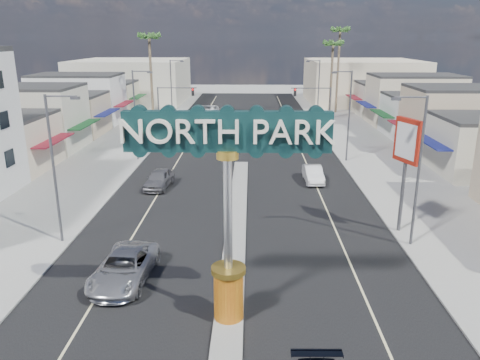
{
  "coord_description": "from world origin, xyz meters",
  "views": [
    {
      "loc": [
        0.92,
        -16.06,
        12.04
      ],
      "look_at": [
        0.32,
        9.75,
        4.15
      ],
      "focal_mm": 35.0,
      "sensor_mm": 36.0,
      "label": 1
    }
  ],
  "objects_px": {
    "city_bus": "(203,125)",
    "streetlight_l_far": "(172,88)",
    "streetlight_r_mid": "(348,112)",
    "bank_pylon_sign": "(407,147)",
    "streetlight_l_mid": "(137,111)",
    "suv_left": "(124,267)",
    "palm_left_far": "(149,42)",
    "gateway_sign": "(228,194)",
    "car_parked_right": "(313,174)",
    "streetlight_r_near": "(417,165)",
    "palm_right_mid": "(333,48)",
    "traffic_signal_right": "(316,101)",
    "streetlight_l_near": "(56,162)",
    "palm_right_far": "(340,35)",
    "streetlight_r_far": "(317,88)",
    "traffic_signal_left": "(172,101)",
    "car_parked_left": "(159,179)"
  },
  "relations": [
    {
      "from": "streetlight_l_near",
      "to": "streetlight_l_mid",
      "type": "height_order",
      "value": "same"
    },
    {
      "from": "streetlight_l_far",
      "to": "suv_left",
      "type": "bearing_deg",
      "value": -83.99
    },
    {
      "from": "palm_left_far",
      "to": "city_bus",
      "type": "bearing_deg",
      "value": -49.11
    },
    {
      "from": "streetlight_r_far",
      "to": "palm_right_far",
      "type": "xyz_separation_m",
      "value": [
        4.57,
        10.0,
        7.32
      ]
    },
    {
      "from": "streetlight_l_mid",
      "to": "palm_left_far",
      "type": "height_order",
      "value": "palm_left_far"
    },
    {
      "from": "gateway_sign",
      "to": "streetlight_r_near",
      "type": "relative_size",
      "value": 1.02
    },
    {
      "from": "streetlight_r_far",
      "to": "palm_right_mid",
      "type": "relative_size",
      "value": 0.74
    },
    {
      "from": "streetlight_l_near",
      "to": "suv_left",
      "type": "height_order",
      "value": "streetlight_l_near"
    },
    {
      "from": "streetlight_r_mid",
      "to": "palm_right_far",
      "type": "relative_size",
      "value": 0.64
    },
    {
      "from": "streetlight_r_near",
      "to": "palm_right_mid",
      "type": "relative_size",
      "value": 0.74
    },
    {
      "from": "city_bus",
      "to": "streetlight_l_far",
      "type": "bearing_deg",
      "value": 116.77
    },
    {
      "from": "streetlight_r_near",
      "to": "streetlight_r_mid",
      "type": "distance_m",
      "value": 20.0
    },
    {
      "from": "gateway_sign",
      "to": "traffic_signal_left",
      "type": "xyz_separation_m",
      "value": [
        -9.18,
        42.02,
        -1.65
      ]
    },
    {
      "from": "palm_right_far",
      "to": "palm_left_far",
      "type": "bearing_deg",
      "value": -156.8
    },
    {
      "from": "streetlight_l_far",
      "to": "car_parked_right",
      "type": "relative_size",
      "value": 2.15
    },
    {
      "from": "streetlight_l_near",
      "to": "streetlight_l_mid",
      "type": "bearing_deg",
      "value": 90.0
    },
    {
      "from": "streetlight_l_mid",
      "to": "streetlight_r_far",
      "type": "bearing_deg",
      "value": 46.52
    },
    {
      "from": "gateway_sign",
      "to": "streetlight_l_mid",
      "type": "bearing_deg",
      "value": 110.42
    },
    {
      "from": "palm_left_far",
      "to": "car_parked_right",
      "type": "relative_size",
      "value": 3.13
    },
    {
      "from": "streetlight_r_far",
      "to": "car_parked_left",
      "type": "distance_m",
      "value": 35.66
    },
    {
      "from": "streetlight_r_mid",
      "to": "city_bus",
      "type": "xyz_separation_m",
      "value": [
        -15.37,
        10.68,
        -3.3
      ]
    },
    {
      "from": "traffic_signal_right",
      "to": "city_bus",
      "type": "distance_m",
      "value": 14.72
    },
    {
      "from": "streetlight_r_near",
      "to": "car_parked_left",
      "type": "xyz_separation_m",
      "value": [
        -17.14,
        11.03,
        -4.31
      ]
    },
    {
      "from": "streetlight_r_near",
      "to": "city_bus",
      "type": "xyz_separation_m",
      "value": [
        -15.37,
        30.68,
        -3.3
      ]
    },
    {
      "from": "palm_left_far",
      "to": "gateway_sign",
      "type": "bearing_deg",
      "value": -74.85
    },
    {
      "from": "streetlight_l_near",
      "to": "car_parked_right",
      "type": "bearing_deg",
      "value": 37.75
    },
    {
      "from": "gateway_sign",
      "to": "streetlight_r_mid",
      "type": "height_order",
      "value": "gateway_sign"
    },
    {
      "from": "palm_right_far",
      "to": "streetlight_r_far",
      "type": "bearing_deg",
      "value": -114.55
    },
    {
      "from": "traffic_signal_right",
      "to": "streetlight_l_mid",
      "type": "relative_size",
      "value": 0.67
    },
    {
      "from": "gateway_sign",
      "to": "car_parked_right",
      "type": "bearing_deg",
      "value": 73.17
    },
    {
      "from": "city_bus",
      "to": "traffic_signal_right",
      "type": "bearing_deg",
      "value": 14.05
    },
    {
      "from": "traffic_signal_left",
      "to": "streetlight_r_far",
      "type": "relative_size",
      "value": 0.67
    },
    {
      "from": "traffic_signal_left",
      "to": "palm_right_mid",
      "type": "xyz_separation_m",
      "value": [
        22.18,
        12.01,
        6.33
      ]
    },
    {
      "from": "streetlight_l_far",
      "to": "streetlight_r_far",
      "type": "height_order",
      "value": "same"
    },
    {
      "from": "streetlight_r_far",
      "to": "gateway_sign",
      "type": "bearing_deg",
      "value": -101.78
    },
    {
      "from": "streetlight_l_mid",
      "to": "suv_left",
      "type": "distance_m",
      "value": 25.49
    },
    {
      "from": "streetlight_l_near",
      "to": "palm_left_far",
      "type": "xyz_separation_m",
      "value": [
        -2.57,
        40.0,
        6.43
      ]
    },
    {
      "from": "suv_left",
      "to": "city_bus",
      "type": "relative_size",
      "value": 0.44
    },
    {
      "from": "streetlight_r_mid",
      "to": "suv_left",
      "type": "distance_m",
      "value": 29.66
    },
    {
      "from": "traffic_signal_right",
      "to": "streetlight_l_near",
      "type": "relative_size",
      "value": 0.67
    },
    {
      "from": "streetlight_l_near",
      "to": "palm_right_far",
      "type": "height_order",
      "value": "palm_right_far"
    },
    {
      "from": "streetlight_r_near",
      "to": "car_parked_left",
      "type": "bearing_deg",
      "value": 147.24
    },
    {
      "from": "suv_left",
      "to": "streetlight_r_mid",
      "type": "bearing_deg",
      "value": 60.87
    },
    {
      "from": "streetlight_l_far",
      "to": "suv_left",
      "type": "xyz_separation_m",
      "value": [
        4.91,
        -46.64,
        -4.29
      ]
    },
    {
      "from": "traffic_signal_right",
      "to": "suv_left",
      "type": "xyz_separation_m",
      "value": [
        -14.7,
        -38.63,
        -3.5
      ]
    },
    {
      "from": "streetlight_r_near",
      "to": "car_parked_right",
      "type": "relative_size",
      "value": 2.15
    },
    {
      "from": "bank_pylon_sign",
      "to": "palm_right_mid",
      "type": "bearing_deg",
      "value": 66.64
    },
    {
      "from": "streetlight_r_mid",
      "to": "bank_pylon_sign",
      "type": "distance_m",
      "value": 17.92
    },
    {
      "from": "gateway_sign",
      "to": "car_parked_right",
      "type": "relative_size",
      "value": 2.19
    },
    {
      "from": "streetlight_r_far",
      "to": "car_parked_right",
      "type": "bearing_deg",
      "value": -98.0
    }
  ]
}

